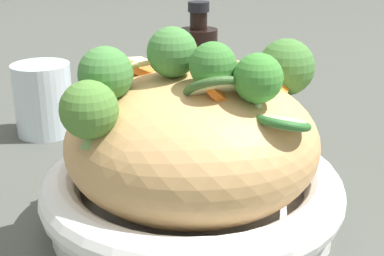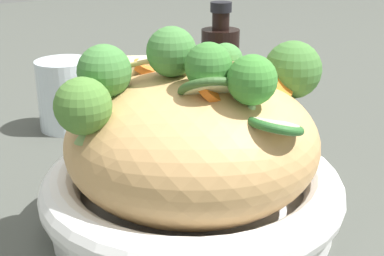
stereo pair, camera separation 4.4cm
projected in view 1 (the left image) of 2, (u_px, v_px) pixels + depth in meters
ground_plane at (192, 220)px, 0.47m from camera, size 3.00×3.00×0.00m
serving_bowl at (192, 193)px, 0.46m from camera, size 0.26×0.26×0.05m
noodle_heap at (192, 141)px, 0.45m from camera, size 0.21×0.21×0.13m
broccoli_florets at (200, 74)px, 0.42m from camera, size 0.16×0.24×0.08m
carrot_coins at (181, 74)px, 0.45m from camera, size 0.14×0.11×0.03m
zucchini_slices at (244, 104)px, 0.39m from camera, size 0.10×0.08×0.04m
chicken_chunks at (152, 67)px, 0.46m from camera, size 0.05×0.07×0.03m
soy_sauce_bottle at (198, 72)px, 0.70m from camera, size 0.05×0.05×0.16m
drinking_glass at (43, 99)px, 0.66m from camera, size 0.07×0.07×0.09m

